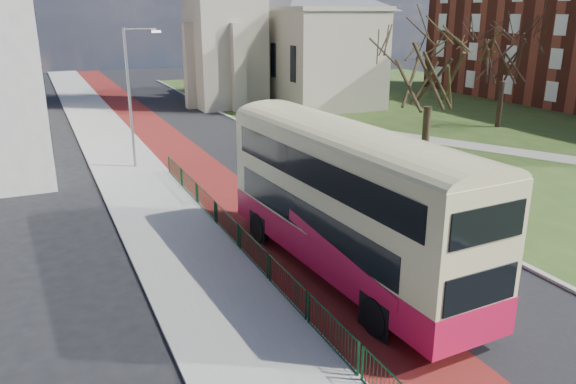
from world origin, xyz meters
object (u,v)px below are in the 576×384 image
bus (346,195)px  winter_tree_near (431,61)px  winter_tree_far (507,45)px  streetlamp (132,91)px  litter_bin (472,171)px

bus → winter_tree_near: size_ratio=1.41×
winter_tree_near → winter_tree_far: (12.41, 6.62, 0.28)m
streetlamp → winter_tree_near: winter_tree_near is taller
streetlamp → litter_bin: 19.78m
streetlamp → litter_bin: streetlamp is taller
bus → winter_tree_far: size_ratio=1.35×
streetlamp → litter_bin: size_ratio=7.99×
streetlamp → winter_tree_near: 17.58m
winter_tree_far → bus: bearing=-143.8°
bus → litter_bin: 14.46m
streetlamp → winter_tree_near: bearing=-20.3°
streetlamp → bus: bearing=-76.9°
winter_tree_near → winter_tree_far: winter_tree_far is taller
winter_tree_far → litter_bin: bearing=-138.9°
bus → litter_bin: bus is taller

